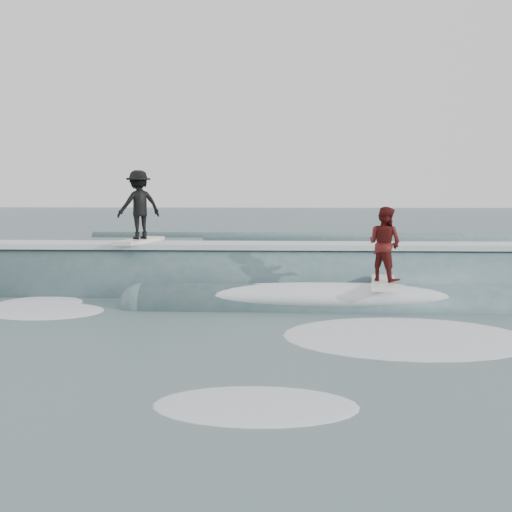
{
  "coord_description": "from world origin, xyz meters",
  "views": [
    {
      "loc": [
        0.59,
        -11.94,
        2.79
      ],
      "look_at": [
        0.0,
        2.67,
        1.1
      ],
      "focal_mm": 40.0,
      "sensor_mm": 36.0,
      "label": 1
    }
  ],
  "objects": [
    {
      "name": "ground",
      "position": [
        0.0,
        0.0,
        0.0
      ],
      "size": [
        160.0,
        160.0,
        0.0
      ],
      "primitive_type": "plane",
      "color": "#3F595D",
      "rests_on": "ground"
    },
    {
      "name": "breaking_wave",
      "position": [
        0.23,
        3.39,
        0.04
      ],
      "size": [
        21.42,
        4.06,
        2.56
      ],
      "color": "#395E60",
      "rests_on": "ground"
    },
    {
      "name": "surfer_black",
      "position": [
        -3.27,
        3.67,
        2.33
      ],
      "size": [
        1.4,
        2.07,
        1.99
      ],
      "color": "white",
      "rests_on": "ground"
    },
    {
      "name": "surfer_red",
      "position": [
        3.07,
        1.47,
        1.45
      ],
      "size": [
        1.07,
        2.06,
        1.84
      ],
      "color": "white",
      "rests_on": "ground"
    },
    {
      "name": "whitewater",
      "position": [
        0.36,
        -1.35,
        0.0
      ],
      "size": [
        14.03,
        8.28,
        0.1
      ],
      "color": "white",
      "rests_on": "ground"
    },
    {
      "name": "far_swells",
      "position": [
        -0.56,
        17.65,
        0.0
      ],
      "size": [
        41.49,
        8.65,
        0.8
      ],
      "color": "#395E60",
      "rests_on": "ground"
    }
  ]
}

